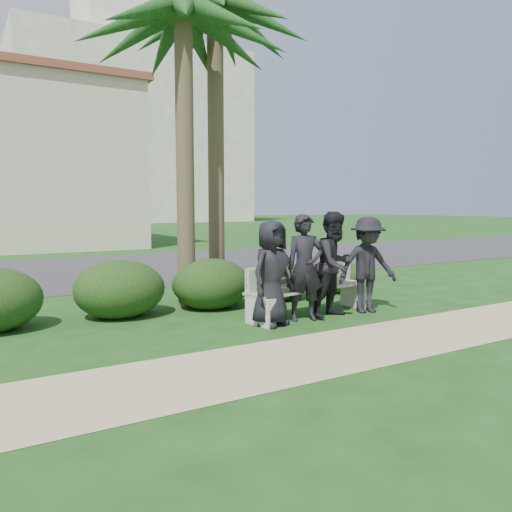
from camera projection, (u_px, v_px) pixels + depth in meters
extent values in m
plane|color=#193F12|center=(262.00, 322.00, 7.84)|extent=(160.00, 160.00, 0.00)
cube|color=tan|center=(336.00, 350.00, 6.30)|extent=(30.00, 1.60, 0.01)
cube|color=#2D2D30|center=(120.00, 268.00, 14.68)|extent=(160.00, 8.00, 0.01)
cube|color=beige|center=(34.00, 169.00, 22.37)|extent=(8.00, 8.00, 7.00)
cube|color=brown|center=(31.00, 85.00, 22.01)|extent=(8.40, 8.40, 0.30)
cube|color=beige|center=(125.00, 139.00, 61.00)|extent=(26.00, 18.00, 20.00)
cube|color=beige|center=(122.00, 3.00, 59.42)|extent=(10.00, 10.00, 12.00)
cube|color=gray|center=(312.00, 289.00, 8.28)|extent=(2.45, 0.91, 0.04)
cube|color=gray|center=(303.00, 272.00, 8.46)|extent=(2.37, 0.40, 0.28)
cube|color=beige|center=(254.00, 309.00, 7.73)|extent=(0.24, 0.57, 0.44)
cube|color=beige|center=(362.00, 296.00, 8.87)|extent=(0.24, 0.57, 0.44)
imported|color=black|center=(272.00, 273.00, 7.54)|extent=(0.90, 0.71, 1.60)
imported|color=black|center=(305.00, 268.00, 7.88)|extent=(0.71, 0.56, 1.69)
imported|color=black|center=(335.00, 265.00, 8.13)|extent=(0.97, 0.83, 1.73)
imported|color=black|center=(367.00, 265.00, 8.49)|extent=(1.17, 0.86, 1.63)
ellipsoid|color=black|center=(120.00, 288.00, 8.16)|extent=(1.48, 1.23, 0.97)
ellipsoid|color=black|center=(206.00, 282.00, 9.16)|extent=(1.29, 1.07, 0.84)
ellipsoid|color=black|center=(212.00, 283.00, 8.87)|extent=(1.40, 1.16, 0.92)
ellipsoid|color=black|center=(279.00, 279.00, 9.70)|extent=(1.25, 1.03, 0.81)
ellipsoid|color=black|center=(341.00, 276.00, 10.52)|extent=(1.04, 0.86, 0.68)
cylinder|color=brown|center=(185.00, 162.00, 8.83)|extent=(0.32, 0.32, 5.20)
cylinder|color=brown|center=(216.00, 153.00, 9.87)|extent=(0.32, 0.32, 5.73)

